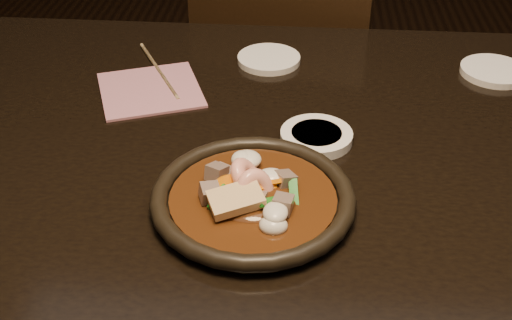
{
  "coord_description": "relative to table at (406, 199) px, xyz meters",
  "views": [
    {
      "loc": [
        -0.17,
        -0.77,
        1.28
      ],
      "look_at": [
        -0.22,
        -0.09,
        0.8
      ],
      "focal_mm": 45.0,
      "sensor_mm": 36.0,
      "label": 1
    }
  ],
  "objects": [
    {
      "name": "soy_dish",
      "position": [
        -0.14,
        0.03,
        0.08
      ],
      "size": [
        0.11,
        0.11,
        0.02
      ],
      "primitive_type": "cylinder",
      "color": "white",
      "rests_on": "table"
    },
    {
      "name": "table",
      "position": [
        0.0,
        0.0,
        0.0
      ],
      "size": [
        1.6,
        0.9,
        0.75
      ],
      "color": "black",
      "rests_on": "floor"
    },
    {
      "name": "stirfry",
      "position": [
        -0.22,
        -0.13,
        0.1
      ],
      "size": [
        0.13,
        0.16,
        0.06
      ],
      "color": "#3E1E0B",
      "rests_on": "plate"
    },
    {
      "name": "saucer_left",
      "position": [
        -0.23,
        0.29,
        0.08
      ],
      "size": [
        0.11,
        0.11,
        0.01
      ],
      "primitive_type": "cylinder",
      "color": "white",
      "rests_on": "table"
    },
    {
      "name": "chopsticks",
      "position": [
        -0.42,
        0.23,
        0.08
      ],
      "size": [
        0.11,
        0.2,
        0.01
      ],
      "rotation": [
        0.0,
        0.0,
        0.49
      ],
      "color": "tan",
      "rests_on": "table"
    },
    {
      "name": "chair",
      "position": [
        -0.2,
        0.66,
        -0.18
      ],
      "size": [
        0.52,
        0.52,
        0.9
      ],
      "rotation": [
        0.0,
        0.0,
        2.9
      ],
      "color": "black",
      "rests_on": "floor"
    },
    {
      "name": "plate",
      "position": [
        -0.22,
        -0.13,
        0.09
      ],
      "size": [
        0.26,
        0.26,
        0.03
      ],
      "color": "black",
      "rests_on": "table"
    },
    {
      "name": "saucer_right",
      "position": [
        0.17,
        0.27,
        0.08
      ],
      "size": [
        0.12,
        0.12,
        0.01
      ],
      "primitive_type": "cylinder",
      "color": "white",
      "rests_on": "table"
    },
    {
      "name": "napkin",
      "position": [
        -0.42,
        0.16,
        0.08
      ],
      "size": [
        0.21,
        0.21,
        0.0
      ],
      "primitive_type": "cube",
      "rotation": [
        0.0,
        0.0,
        0.37
      ],
      "color": "#B77182",
      "rests_on": "table"
    }
  ]
}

